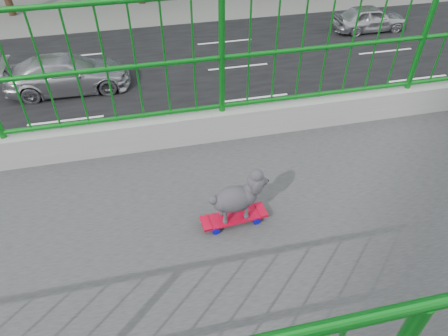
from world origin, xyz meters
name	(u,v)px	position (x,y,z in m)	size (l,w,h in m)	color
road	(66,121)	(-13.00, 0.00, 0.01)	(18.00, 90.00, 0.02)	black
skateboard	(234,218)	(-0.23, 3.84, 7.05)	(0.20, 0.54, 0.07)	red
poodle	(237,196)	(-0.23, 3.86, 7.28)	(0.22, 0.48, 0.40)	#2B292E
car_3	(67,74)	(-15.60, 0.08, 0.78)	(2.18, 5.37, 1.56)	#A1A1A6
car_4	(370,18)	(-18.80, 16.41, 0.70)	(1.66, 4.12, 1.40)	#A1A1A6
car_5	(321,197)	(-6.00, 8.06, 0.71)	(1.50, 4.32, 1.42)	#A1A1A6
car_6	(390,121)	(-9.20, 12.17, 0.74)	(2.45, 5.31, 1.48)	#A1A1A6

